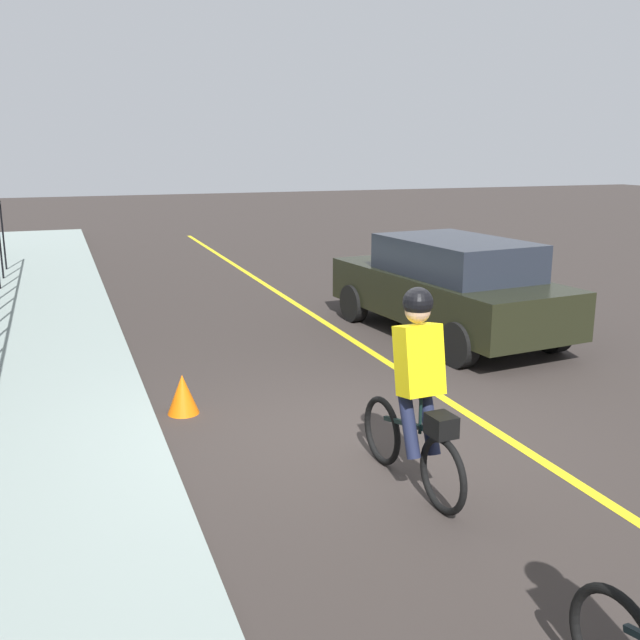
{
  "coord_description": "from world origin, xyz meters",
  "views": [
    {
      "loc": [
        -6.6,
        2.66,
        2.97
      ],
      "look_at": [
        1.1,
        -0.16,
        1.0
      ],
      "focal_mm": 40.69,
      "sensor_mm": 36.0,
      "label": 1
    }
  ],
  "objects": [
    {
      "name": "ground_plane",
      "position": [
        0.0,
        0.0,
        0.0
      ],
      "size": [
        80.0,
        80.0,
        0.0
      ],
      "primitive_type": "plane",
      "color": "#312A27"
    },
    {
      "name": "lane_line_centre",
      "position": [
        0.0,
        -1.6,
        0.0
      ],
      "size": [
        36.0,
        0.12,
        0.01
      ],
      "primitive_type": "cube",
      "color": "yellow",
      "rests_on": "ground"
    },
    {
      "name": "cyclist_lead",
      "position": [
        -1.33,
        -0.16,
        0.91
      ],
      "size": [
        1.71,
        0.38,
        1.83
      ],
      "rotation": [
        0.0,
        0.0,
        0.06
      ],
      "color": "black",
      "rests_on": "ground"
    },
    {
      "name": "patrol_sedan",
      "position": [
        3.27,
        -3.12,
        0.82
      ],
      "size": [
        4.57,
        2.3,
        1.58
      ],
      "rotation": [
        0.0,
        0.0,
        0.11
      ],
      "color": "black",
      "rests_on": "ground"
    },
    {
      "name": "traffic_cone_far",
      "position": [
        1.26,
        1.44,
        0.23
      ],
      "size": [
        0.36,
        0.36,
        0.46
      ],
      "primitive_type": "cone",
      "color": "orange",
      "rests_on": "ground"
    }
  ]
}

